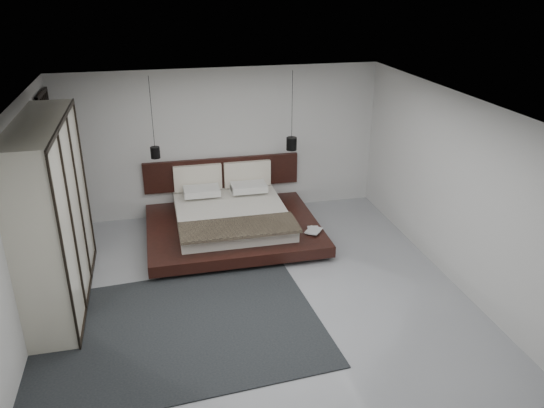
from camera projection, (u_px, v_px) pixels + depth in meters
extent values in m
plane|color=#93969B|center=(254.00, 290.00, 7.88)|extent=(6.00, 6.00, 0.00)
plane|color=white|center=(251.00, 104.00, 6.77)|extent=(6.00, 6.00, 0.00)
plane|color=silver|center=(222.00, 143.00, 10.01)|extent=(6.00, 0.00, 6.00)
plane|color=silver|center=(319.00, 336.00, 4.64)|extent=(6.00, 0.00, 6.00)
plane|color=silver|center=(21.00, 225.00, 6.71)|extent=(0.00, 6.00, 6.00)
plane|color=silver|center=(449.00, 186.00, 7.95)|extent=(0.00, 6.00, 6.00)
cube|color=black|center=(54.00, 169.00, 8.95)|extent=(0.05, 0.90, 2.60)
cube|color=black|center=(233.00, 236.00, 9.43)|extent=(2.34, 1.91, 0.09)
cube|color=black|center=(233.00, 229.00, 9.37)|extent=(2.98, 2.44, 0.19)
cube|color=beige|center=(231.00, 215.00, 9.41)|extent=(1.91, 2.13, 0.23)
cube|color=black|center=(239.00, 228.00, 8.61)|extent=(1.93, 0.74, 0.05)
cube|color=white|center=(201.00, 191.00, 9.98)|extent=(0.66, 0.43, 0.13)
cube|color=white|center=(248.00, 187.00, 10.16)|extent=(0.66, 0.43, 0.13)
cube|color=white|center=(202.00, 191.00, 9.82)|extent=(0.66, 0.43, 0.13)
cube|color=white|center=(249.00, 187.00, 10.01)|extent=(0.66, 0.43, 0.13)
cube|color=black|center=(222.00, 173.00, 10.20)|extent=(2.98, 0.08, 0.60)
cube|color=silver|center=(198.00, 178.00, 10.04)|extent=(0.90, 0.10, 0.50)
cube|color=silver|center=(247.00, 174.00, 10.23)|extent=(0.90, 0.10, 0.50)
imported|color=#99724C|center=(308.00, 230.00, 9.10)|extent=(0.23, 0.28, 0.02)
imported|color=#99724C|center=(307.00, 229.00, 9.06)|extent=(0.37, 0.39, 0.02)
cylinder|color=black|center=(152.00, 112.00, 8.89)|extent=(0.01, 0.01, 1.21)
cylinder|color=black|center=(155.00, 153.00, 9.17)|extent=(0.16, 0.16, 0.20)
cylinder|color=#FFE0B2|center=(156.00, 157.00, 9.21)|extent=(0.12, 0.12, 0.01)
cylinder|color=black|center=(292.00, 105.00, 9.39)|extent=(0.01, 0.01, 1.20)
cylinder|color=black|center=(292.00, 144.00, 9.68)|extent=(0.19, 0.19, 0.24)
cylinder|color=#FFE0B2|center=(291.00, 149.00, 9.72)|extent=(0.14, 0.14, 0.01)
cube|color=beige|center=(52.00, 215.00, 7.22)|extent=(0.60, 2.61, 2.61)
cube|color=black|center=(62.00, 122.00, 6.78)|extent=(0.03, 2.61, 0.06)
cube|color=black|center=(89.00, 292.00, 7.79)|extent=(0.03, 2.61, 0.06)
cube|color=black|center=(64.00, 258.00, 6.11)|extent=(0.03, 0.05, 2.61)
cube|color=black|center=(73.00, 226.00, 6.89)|extent=(0.03, 0.05, 2.61)
cube|color=black|center=(80.00, 201.00, 7.67)|extent=(0.03, 0.05, 2.61)
cube|color=black|center=(85.00, 180.00, 8.45)|extent=(0.03, 0.05, 2.61)
cube|color=black|center=(176.00, 329.00, 6.99)|extent=(3.98, 2.98, 0.02)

